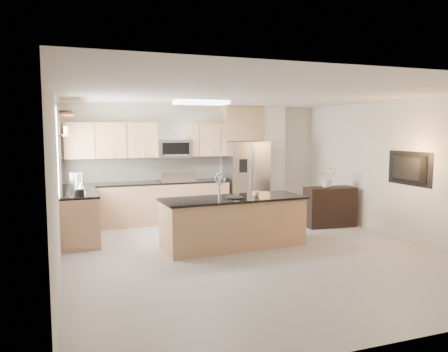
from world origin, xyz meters
name	(u,v)px	position (x,y,z in m)	size (l,w,h in m)	color
floor	(253,254)	(0.00, 0.00, 0.00)	(6.50, 6.50, 0.00)	#A5A19D
ceiling	(255,95)	(0.00, 0.00, 2.60)	(6.00, 6.50, 0.02)	silver
wall_back	(197,162)	(0.00, 3.25, 1.30)	(6.00, 0.02, 2.60)	beige
wall_front	(396,210)	(0.00, -3.25, 1.30)	(6.00, 0.02, 2.60)	beige
wall_left	(57,184)	(-3.00, 0.00, 1.30)	(0.02, 6.50, 2.60)	beige
wall_right	(402,170)	(3.00, 0.00, 1.30)	(0.02, 6.50, 2.60)	beige
back_counter	(148,202)	(-1.23, 2.93, 0.47)	(3.55, 0.66, 1.44)	tan
left_counter	(79,217)	(-2.67, 1.85, 0.46)	(0.66, 1.50, 0.92)	tan
range	(176,201)	(-0.60, 2.92, 0.47)	(0.76, 0.64, 1.14)	black
upper_cabinets	(142,140)	(-1.30, 3.09, 1.83)	(3.50, 0.33, 0.75)	tan
microwave	(174,149)	(-0.60, 3.04, 1.63)	(0.76, 0.40, 0.40)	#AAAAAD
refrigerator	(246,180)	(1.06, 2.87, 0.89)	(0.92, 0.78, 1.78)	#AAAAAD
partition_column	(271,161)	(1.82, 3.10, 1.30)	(0.60, 0.30, 2.60)	silver
window	(59,152)	(-2.98, 1.85, 1.65)	(0.04, 1.15, 1.65)	white
shelf_lower	(66,135)	(-2.85, 1.95, 1.95)	(0.30, 1.20, 0.04)	#9A5D3D
shelf_upper	(65,115)	(-2.85, 1.95, 2.32)	(0.30, 1.20, 0.04)	#9A5D3D
ceiling_fixture	(201,103)	(-0.40, 1.60, 2.56)	(1.00, 0.50, 0.06)	white
island	(233,222)	(-0.14, 0.56, 0.44)	(2.56, 1.03, 1.30)	tan
credenza	(330,207)	(2.36, 1.36, 0.42)	(1.05, 0.44, 0.84)	black
cup	(256,194)	(0.27, 0.51, 0.92)	(0.13, 0.13, 0.10)	white
platter	(234,197)	(-0.15, 0.50, 0.88)	(0.34, 0.34, 0.02)	black
blender	(79,186)	(-2.67, 1.30, 1.09)	(0.17, 0.17, 0.40)	black
kettle	(81,187)	(-2.62, 1.70, 1.03)	(0.20, 0.20, 0.25)	#AAAAAD
coffee_maker	(77,182)	(-2.69, 2.01, 1.08)	(0.24, 0.26, 0.34)	black
bowl	(65,112)	(-2.85, 2.23, 2.38)	(0.36, 0.36, 0.09)	#AAAAAD
flower_vase	(327,172)	(2.31, 1.40, 1.15)	(0.56, 0.49, 0.62)	silver
television	(406,169)	(2.91, -0.20, 1.35)	(1.08, 0.14, 0.62)	black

